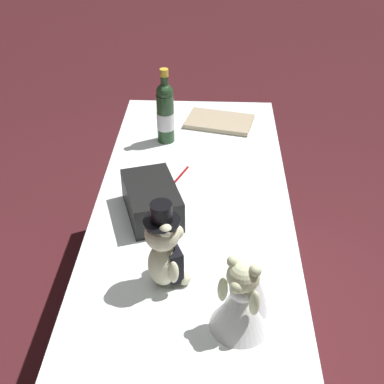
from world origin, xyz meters
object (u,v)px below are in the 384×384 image
(teddy_bear_bride, at_px, (244,295))
(gift_case_black, at_px, (152,200))
(guestbook, at_px, (219,122))
(signing_pen, at_px, (181,175))
(teddy_bear_groom, at_px, (165,250))
(champagne_bottle, at_px, (165,112))

(teddy_bear_bride, height_order, gift_case_black, teddy_bear_bride)
(guestbook, bearing_deg, teddy_bear_bride, -163.92)
(teddy_bear_bride, distance_m, guestbook, 1.20)
(guestbook, bearing_deg, signing_pen, 174.37)
(teddy_bear_bride, bearing_deg, guestbook, 3.13)
(teddy_bear_groom, bearing_deg, guestbook, -8.79)
(teddy_bear_groom, height_order, champagne_bottle, champagne_bottle)
(signing_pen, height_order, gift_case_black, gift_case_black)
(teddy_bear_groom, xyz_separation_m, champagne_bottle, (0.87, 0.08, 0.01))
(champagne_bottle, relative_size, gift_case_black, 1.06)
(signing_pen, bearing_deg, champagne_bottle, 16.28)
(teddy_bear_bride, distance_m, gift_case_black, 0.58)
(champagne_bottle, distance_m, guestbook, 0.32)
(champagne_bottle, distance_m, gift_case_black, 0.54)
(teddy_bear_groom, xyz_separation_m, teddy_bear_bride, (-0.15, -0.23, -0.02))
(signing_pen, relative_size, gift_case_black, 0.39)
(champagne_bottle, bearing_deg, teddy_bear_groom, -175.06)
(teddy_bear_groom, height_order, guestbook, teddy_bear_groom)
(teddy_bear_groom, bearing_deg, signing_pen, -0.76)
(teddy_bear_groom, relative_size, champagne_bottle, 0.88)
(champagne_bottle, height_order, signing_pen, champagne_bottle)
(teddy_bear_groom, bearing_deg, champagne_bottle, 4.94)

